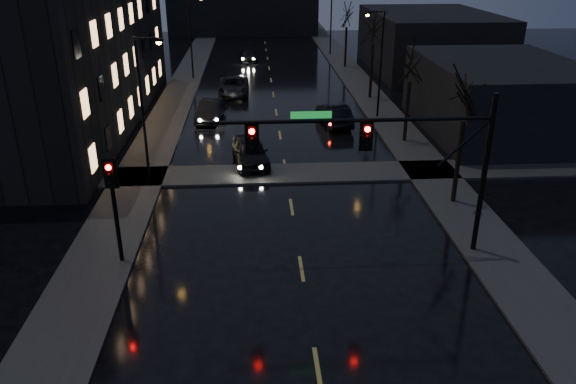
{
  "coord_description": "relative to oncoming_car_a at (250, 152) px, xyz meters",
  "views": [
    {
      "loc": [
        -1.81,
        -11.88,
        12.17
      ],
      "look_at": [
        -0.52,
        8.62,
        3.2
      ],
      "focal_mm": 35.0,
      "sensor_mm": 36.0,
      "label": 1
    }
  ],
  "objects": [
    {
      "name": "tree_far",
      "position": [
        10.48,
        29.71,
        5.24
      ],
      "size": [
        3.43,
        3.43,
        7.88
      ],
      "color": "black",
      "rests_on": "ground"
    },
    {
      "name": "oncoming_car_d",
      "position": [
        -0.21,
        34.08,
        -0.19
      ],
      "size": [
        2.31,
        4.6,
        1.28
      ],
      "primitive_type": "imported",
      "rotation": [
        0.0,
        0.0,
        0.12
      ],
      "color": "black",
      "rests_on": "ground"
    },
    {
      "name": "streetlight_r_far",
      "position": [
        9.66,
        37.71,
        3.95
      ],
      "size": [
        1.53,
        0.28,
        8.0
      ],
      "color": "black",
      "rests_on": "ground"
    },
    {
      "name": "signal_pole_left",
      "position": [
        -5.42,
        -11.29,
        2.19
      ],
      "size": [
        0.35,
        0.41,
        4.53
      ],
      "color": "black",
      "rests_on": "ground"
    },
    {
      "name": "streetlight_l_far",
      "position": [
        -5.51,
        24.71,
        3.95
      ],
      "size": [
        1.53,
        0.28,
        8.0
      ],
      "color": "black",
      "rests_on": "ground"
    },
    {
      "name": "tree_near",
      "position": [
        10.48,
        -6.29,
        5.39
      ],
      "size": [
        3.52,
        3.52,
        8.08
      ],
      "color": "black",
      "rests_on": "ground"
    },
    {
      "name": "tree_mid_a",
      "position": [
        10.48,
        3.71,
        5.0
      ],
      "size": [
        3.3,
        3.3,
        7.58
      ],
      "color": "black",
      "rests_on": "ground"
    },
    {
      "name": "commercial_right_near",
      "position": [
        17.58,
        5.71,
        1.67
      ],
      "size": [
        10.0,
        14.0,
        5.0
      ],
      "primitive_type": "cube",
      "color": "black",
      "rests_on": "ground"
    },
    {
      "name": "sidewalk_left",
      "position": [
        -6.42,
        14.71,
        -0.77
      ],
      "size": [
        3.0,
        140.0,
        0.12
      ],
      "primitive_type": "cube",
      "color": "#2D2D2B",
      "rests_on": "ground"
    },
    {
      "name": "tree_mid_b",
      "position": [
        10.48,
        15.71,
        5.78
      ],
      "size": [
        3.74,
        3.74,
        8.59
      ],
      "color": "black",
      "rests_on": "ground"
    },
    {
      "name": "streetlight_l_near",
      "position": [
        -5.51,
        -2.29,
        3.95
      ],
      "size": [
        1.53,
        0.28,
        8.0
      ],
      "color": "black",
      "rests_on": "ground"
    },
    {
      "name": "far_block",
      "position": [
        -0.92,
        57.71,
        3.17
      ],
      "size": [
        22.0,
        10.0,
        8.0
      ],
      "primitive_type": "cube",
      "color": "black",
      "rests_on": "ground"
    },
    {
      "name": "oncoming_car_c",
      "position": [
        -1.47,
        17.8,
        -0.04
      ],
      "size": [
        2.63,
        5.66,
        1.57
      ],
      "primitive_type": "imported",
      "rotation": [
        0.0,
        0.0,
        0.0
      ],
      "color": "black",
      "rests_on": "ground"
    },
    {
      "name": "oncoming_car_a",
      "position": [
        0.0,
        0.0,
        0.0
      ],
      "size": [
        2.57,
        5.06,
        1.65
      ],
      "primitive_type": "imported",
      "rotation": [
        0.0,
        0.0,
        0.13
      ],
      "color": "black",
      "rests_on": "ground"
    },
    {
      "name": "commercial_right_far",
      "position": [
        19.08,
        27.71,
        2.17
      ],
      "size": [
        12.0,
        18.0,
        6.0
      ],
      "primitive_type": "cube",
      "color": "black",
      "rests_on": "ground"
    },
    {
      "name": "streetlight_r_mid",
      "position": [
        9.66,
        9.71,
        3.95
      ],
      "size": [
        1.53,
        0.28,
        8.0
      ],
      "color": "black",
      "rests_on": "ground"
    },
    {
      "name": "sidewalk_right",
      "position": [
        10.58,
        14.71,
        -0.77
      ],
      "size": [
        3.0,
        140.0,
        0.12
      ],
      "primitive_type": "cube",
      "color": "#2D2D2B",
      "rests_on": "ground"
    },
    {
      "name": "apartment_block",
      "position": [
        -14.42,
        9.71,
        5.17
      ],
      "size": [
        12.0,
        30.0,
        12.0
      ],
      "primitive_type": "cube",
      "color": "black",
      "rests_on": "ground"
    },
    {
      "name": "lead_car",
      "position": [
        6.24,
        8.0,
        -0.02
      ],
      "size": [
        2.35,
        5.05,
        1.6
      ],
      "primitive_type": "imported",
      "rotation": [
        0.0,
        0.0,
        3.28
      ],
      "color": "black",
      "rests_on": "ground"
    },
    {
      "name": "sidewalk_cross",
      "position": [
        2.08,
        -1.79,
        -0.77
      ],
      "size": [
        40.0,
        3.0,
        0.12
      ],
      "primitive_type": "cube",
      "color": "#2D2D2B",
      "rests_on": "ground"
    },
    {
      "name": "signal_mast",
      "position": [
        5.92,
        -11.29,
        4.04
      ],
      "size": [
        11.11,
        0.41,
        7.0
      ],
      "color": "black",
      "rests_on": "ground"
    },
    {
      "name": "oncoming_car_b",
      "position": [
        -3.04,
        9.79,
        -0.07
      ],
      "size": [
        2.17,
        4.76,
        1.51
      ],
      "primitive_type": "imported",
      "rotation": [
        0.0,
        0.0,
        -0.13
      ],
      "color": "black",
      "rests_on": "ground"
    }
  ]
}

